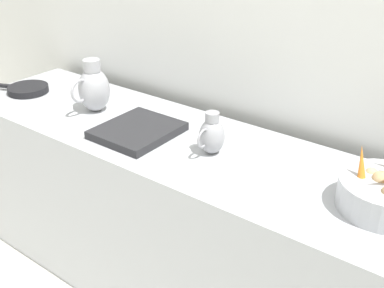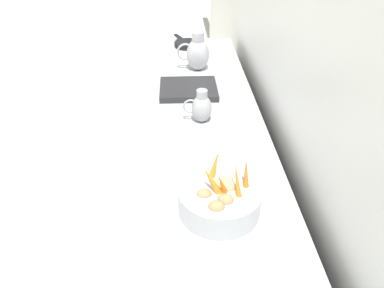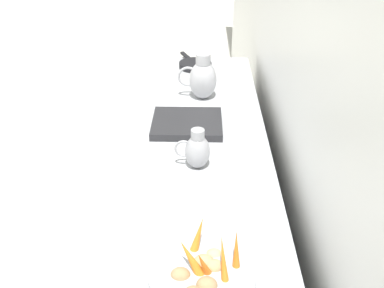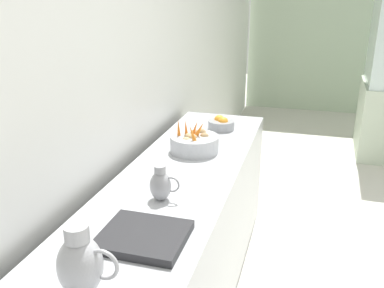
{
  "view_description": "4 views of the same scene",
  "coord_description": "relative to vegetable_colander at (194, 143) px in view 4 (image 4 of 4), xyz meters",
  "views": [
    {
      "loc": [
        -0.14,
        0.7,
        1.76
      ],
      "look_at": [
        -1.37,
        -0.23,
        0.96
      ],
      "focal_mm": 43.77,
      "sensor_mm": 36.0,
      "label": 1
    },
    {
      "loc": [
        -1.39,
        1.46,
        1.85
      ],
      "look_at": [
        -1.45,
        0.09,
        0.94
      ],
      "focal_mm": 35.02,
      "sensor_mm": 36.0,
      "label": 2
    },
    {
      "loc": [
        -1.53,
        1.31,
        1.89
      ],
      "look_at": [
        -1.49,
        -0.12,
        1.04
      ],
      "focal_mm": 41.04,
      "sensor_mm": 36.0,
      "label": 3
    },
    {
      "loc": [
        -0.87,
        -1.92,
        1.8
      ],
      "look_at": [
        -1.43,
        0.0,
        1.08
      ],
      "focal_mm": 38.96,
      "sensor_mm": 36.0,
      "label": 4
    }
  ],
  "objects": [
    {
      "name": "metal_pitcher_short",
      "position": [
        0.02,
        -0.67,
        0.02
      ],
      "size": [
        0.15,
        0.1,
        0.18
      ],
      "color": "#939399",
      "rests_on": "prep_counter"
    },
    {
      "name": "orange_bowl",
      "position": [
        0.06,
        0.5,
        -0.02
      ],
      "size": [
        0.19,
        0.19,
        0.1
      ],
      "color": "gray",
      "rests_on": "prep_counter"
    },
    {
      "name": "prep_counter",
      "position": [
        0.01,
        -0.57,
        -0.49
      ],
      "size": [
        0.63,
        2.92,
        0.87
      ],
      "primitive_type": "cube",
      "color": "#ADAFB5",
      "rests_on": "ground_plane"
    },
    {
      "name": "metal_pitcher_tall",
      "position": [
        0.0,
        -1.37,
        0.06
      ],
      "size": [
        0.21,
        0.15,
        0.25
      ],
      "color": "#A3A3A8",
      "rests_on": "prep_counter"
    },
    {
      "name": "vegetable_colander",
      "position": [
        0.0,
        0.0,
        0.0
      ],
      "size": [
        0.3,
        0.3,
        0.21
      ],
      "color": "#ADAFB5",
      "rests_on": "prep_counter"
    },
    {
      "name": "counter_sink_basin",
      "position": [
        0.08,
        -1.02,
        -0.04
      ],
      "size": [
        0.34,
        0.3,
        0.04
      ],
      "primitive_type": "cube",
      "color": "#232326",
      "rests_on": "prep_counter"
    },
    {
      "name": "tile_wall_left",
      "position": [
        -0.41,
        -0.07,
        0.58
      ],
      "size": [
        0.1,
        8.99,
        3.0
      ],
      "primitive_type": "cube",
      "color": "white",
      "rests_on": "ground_plane"
    }
  ]
}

